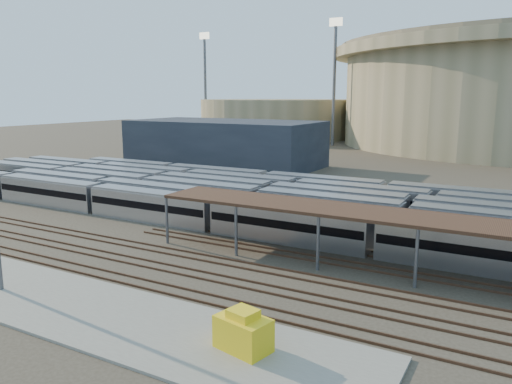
% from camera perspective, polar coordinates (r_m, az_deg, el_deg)
% --- Properties ---
extents(ground, '(420.00, 420.00, 0.00)m').
position_cam_1_polar(ground, '(48.81, -3.65, -7.57)').
color(ground, '#383026').
rests_on(ground, ground).
extents(apron, '(50.00, 9.00, 0.20)m').
position_cam_1_polar(apron, '(41.41, -21.30, -11.67)').
color(apron, gray).
rests_on(apron, ground).
extents(subway_trains, '(127.45, 23.90, 3.60)m').
position_cam_1_polar(subway_trains, '(64.38, 4.73, -1.35)').
color(subway_trains, silver).
rests_on(subway_trains, ground).
extents(inspection_shed, '(60.30, 6.00, 5.30)m').
position_cam_1_polar(inspection_shed, '(44.26, 24.19, -3.77)').
color(inspection_shed, '#56565B').
rests_on(inspection_shed, ground).
extents(empty_tracks, '(170.00, 9.62, 0.18)m').
position_cam_1_polar(empty_tracks, '(44.90, -7.14, -9.20)').
color(empty_tracks, '#4C3323').
rests_on(empty_tracks, ground).
extents(secondary_arena, '(56.00, 56.00, 14.00)m').
position_cam_1_polar(secondary_arena, '(189.30, 2.31, 8.41)').
color(secondary_arena, gray).
rests_on(secondary_arena, ground).
extents(service_building, '(42.00, 20.00, 10.00)m').
position_cam_1_polar(service_building, '(111.97, -3.60, 5.58)').
color(service_building, '#1E232D').
rests_on(service_building, ground).
extents(floodlight_0, '(4.00, 1.00, 38.40)m').
position_cam_1_polar(floodlight_0, '(158.83, 8.94, 12.72)').
color(floodlight_0, '#56565B').
rests_on(floodlight_0, ground).
extents(floodlight_1, '(4.00, 1.00, 38.40)m').
position_cam_1_polar(floodlight_1, '(193.37, -5.82, 12.46)').
color(floodlight_1, '#56565B').
rests_on(floodlight_1, ground).
extents(floodlight_3, '(4.00, 1.00, 38.40)m').
position_cam_1_polar(floodlight_3, '(202.02, 19.45, 11.84)').
color(floodlight_3, '#56565B').
rests_on(floodlight_3, ground).
extents(yellow_equipment, '(3.69, 2.75, 2.07)m').
position_cam_1_polar(yellow_equipment, '(31.64, -1.48, -15.86)').
color(yellow_equipment, yellow).
rests_on(yellow_equipment, apron).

